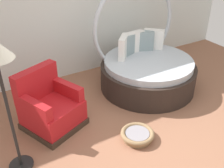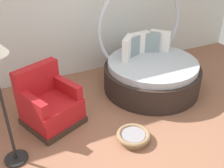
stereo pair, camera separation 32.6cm
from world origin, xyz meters
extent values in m
cube|color=#936047|center=(0.00, 0.00, -0.01)|extent=(8.00, 8.00, 0.02)
cube|color=silver|center=(0.00, 2.49, 1.53)|extent=(8.00, 0.12, 3.06)
cylinder|color=#2D231E|center=(0.98, 1.18, 0.24)|extent=(1.84, 1.84, 0.48)
cylinder|color=#B2BCC6|center=(0.98, 1.18, 0.54)|extent=(1.70, 1.70, 0.12)
torus|color=#B2BCC6|center=(0.98, 1.69, 1.12)|extent=(1.83, 0.08, 1.83)
cube|color=white|center=(1.38, 1.57, 0.80)|extent=(0.37, 0.37, 0.41)
cube|color=gray|center=(1.15, 1.60, 0.80)|extent=(0.41, 0.26, 0.40)
cube|color=white|center=(0.94, 1.63, 0.81)|extent=(0.43, 0.15, 0.42)
cube|color=gray|center=(0.82, 1.60, 0.79)|extent=(0.41, 0.25, 0.39)
cube|color=white|center=(0.62, 1.51, 0.81)|extent=(0.37, 0.39, 0.42)
cube|color=#38281E|center=(-1.05, 0.94, 0.05)|extent=(1.04, 1.04, 0.10)
cube|color=red|center=(-1.05, 0.94, 0.27)|extent=(0.99, 0.99, 0.34)
cube|color=red|center=(-1.17, 1.23, 0.69)|extent=(0.76, 0.44, 0.50)
cube|color=red|center=(-1.34, 0.82, 0.55)|extent=(0.37, 0.68, 0.22)
cube|color=red|center=(-0.75, 1.07, 0.55)|extent=(0.37, 0.68, 0.22)
cylinder|color=#8E704C|center=(-0.07, 0.02, 0.03)|extent=(0.44, 0.44, 0.06)
torus|color=#8E704C|center=(-0.07, 0.02, 0.10)|extent=(0.51, 0.51, 0.07)
cylinder|color=gray|center=(-0.07, 0.02, 0.08)|extent=(0.36, 0.36, 0.05)
cylinder|color=black|center=(-1.72, 0.37, 0.01)|extent=(0.32, 0.32, 0.03)
cylinder|color=black|center=(-1.72, 0.37, 0.81)|extent=(0.04, 0.04, 1.55)
camera|label=1|loc=(-1.94, -2.42, 2.77)|focal=42.65mm
camera|label=2|loc=(-1.65, -2.57, 2.77)|focal=42.65mm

